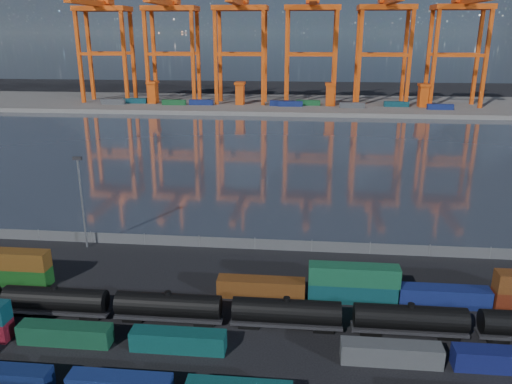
{
  "coord_description": "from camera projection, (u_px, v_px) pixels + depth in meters",
  "views": [
    {
      "loc": [
        8.21,
        -52.56,
        36.5
      ],
      "look_at": [
        0.0,
        30.0,
        10.0
      ],
      "focal_mm": 35.0,
      "sensor_mm": 36.0,
      "label": 1
    }
  ],
  "objects": [
    {
      "name": "waterfront_fence",
      "position": [
        255.0,
        244.0,
        87.94
      ],
      "size": [
        160.12,
        0.12,
        2.2
      ],
      "color": "#595B5E",
      "rests_on": "ground"
    },
    {
      "name": "gantry_cranes",
      "position": [
        276.0,
        20.0,
        242.02
      ],
      "size": [
        201.74,
        51.33,
        69.51
      ],
      "color": "#D3480E",
      "rests_on": "ground"
    },
    {
      "name": "harbor_water",
      "position": [
        279.0,
        151.0,
        161.23
      ],
      "size": [
        700.0,
        700.0,
        0.0
      ],
      "primitive_type": "plane",
      "color": "#2B323E",
      "rests_on": "ground"
    },
    {
      "name": "far_quay",
      "position": [
        290.0,
        104.0,
        260.46
      ],
      "size": [
        700.0,
        70.0,
        2.0
      ],
      "primitive_type": "cube",
      "color": "#514F4C",
      "rests_on": "ground"
    },
    {
      "name": "container_row_north",
      "position": [
        209.0,
        281.0,
        72.63
      ],
      "size": [
        141.78,
        2.57,
        5.49
      ],
      "color": "#101C53",
      "rests_on": "ground"
    },
    {
      "name": "yard_light_mast",
      "position": [
        82.0,
        198.0,
        86.35
      ],
      "size": [
        1.6,
        0.4,
        16.6
      ],
      "color": "slate",
      "rests_on": "ground"
    },
    {
      "name": "ground",
      "position": [
        232.0,
        342.0,
        61.7
      ],
      "size": [
        700.0,
        700.0,
        0.0
      ],
      "primitive_type": "plane",
      "color": "black",
      "rests_on": "ground"
    },
    {
      "name": "straddle_carriers",
      "position": [
        285.0,
        93.0,
        249.14
      ],
      "size": [
        140.0,
        7.0,
        11.1
      ],
      "color": "#D3480E",
      "rests_on": "far_quay"
    },
    {
      "name": "quay_containers",
      "position": [
        267.0,
        103.0,
        247.02
      ],
      "size": [
        172.58,
        10.99,
        2.6
      ],
      "color": "navy",
      "rests_on": "far_quay"
    },
    {
      "name": "tanker_string",
      "position": [
        286.0,
        313.0,
        64.07
      ],
      "size": [
        138.41,
        3.1,
        4.43
      ],
      "color": "black",
      "rests_on": "ground"
    },
    {
      "name": "container_row_mid",
      "position": [
        113.0,
        335.0,
        60.58
      ],
      "size": [
        128.75,
        2.34,
        4.99
      ],
      "color": "#37393C",
      "rests_on": "ground"
    }
  ]
}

